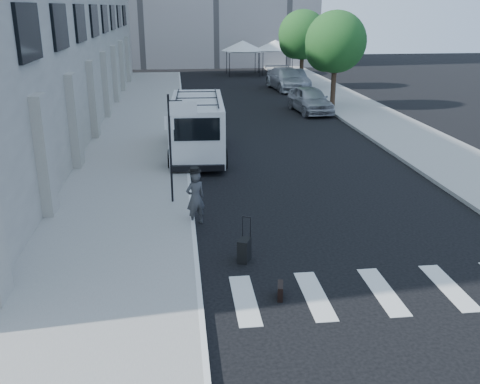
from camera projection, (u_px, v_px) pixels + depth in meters
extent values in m
plane|color=black|center=(267.00, 242.00, 14.85)|extent=(120.00, 120.00, 0.00)
cube|color=gray|center=(143.00, 124.00, 29.36)|extent=(4.50, 48.00, 0.15)
cube|color=gray|center=(353.00, 106.00, 34.58)|extent=(4.00, 56.00, 0.15)
cube|color=gray|center=(1.00, 10.00, 28.48)|extent=(10.00, 44.00, 12.00)
cylinder|color=black|center=(170.00, 150.00, 16.93)|extent=(0.07, 0.07, 3.50)
cube|color=white|center=(169.00, 123.00, 16.67)|extent=(0.30, 0.03, 0.42)
cube|color=white|center=(183.00, 109.00, 16.56)|extent=(0.85, 0.06, 0.45)
cylinder|color=black|center=(333.00, 86.00, 33.99)|extent=(0.32, 0.32, 2.80)
sphere|color=#17481E|center=(336.00, 42.00, 33.09)|extent=(3.80, 3.80, 3.80)
sphere|color=#17481E|center=(326.00, 51.00, 33.80)|extent=(2.66, 2.66, 2.66)
cylinder|color=black|center=(301.00, 70.00, 42.43)|extent=(0.32, 0.32, 2.80)
sphere|color=#17481E|center=(303.00, 35.00, 41.53)|extent=(3.80, 3.80, 3.80)
sphere|color=#17481E|center=(296.00, 42.00, 42.24)|extent=(2.66, 2.66, 2.66)
cylinder|color=black|center=(229.00, 65.00, 49.10)|extent=(0.06, 0.06, 2.20)
cylinder|color=black|center=(260.00, 65.00, 49.41)|extent=(0.06, 0.06, 2.20)
cylinder|color=black|center=(227.00, 62.00, 51.73)|extent=(0.06, 0.06, 2.20)
cylinder|color=black|center=(255.00, 62.00, 52.04)|extent=(0.06, 0.06, 2.20)
cube|color=white|center=(243.00, 51.00, 50.20)|extent=(3.00, 3.00, 0.12)
cone|color=white|center=(243.00, 45.00, 50.03)|extent=(4.00, 4.00, 0.90)
cylinder|color=black|center=(263.00, 64.00, 49.93)|extent=(0.06, 0.06, 2.20)
cylinder|color=black|center=(292.00, 64.00, 50.24)|extent=(0.06, 0.06, 2.20)
cylinder|color=black|center=(258.00, 61.00, 52.55)|extent=(0.06, 0.06, 2.20)
cylinder|color=black|center=(286.00, 61.00, 52.87)|extent=(0.06, 0.06, 2.20)
cube|color=white|center=(275.00, 50.00, 51.02)|extent=(3.00, 3.00, 0.12)
cone|color=white|center=(275.00, 45.00, 50.85)|extent=(4.00, 4.00, 0.90)
imported|color=#3A3A3C|center=(195.00, 198.00, 15.82)|extent=(0.71, 0.61, 1.65)
cube|color=black|center=(280.00, 291.00, 11.95)|extent=(0.20, 0.45, 0.34)
cube|color=black|center=(244.00, 250.00, 13.63)|extent=(0.41, 0.49, 0.61)
cylinder|color=black|center=(243.00, 227.00, 13.65)|extent=(0.02, 0.02, 0.58)
cylinder|color=black|center=(250.00, 228.00, 13.59)|extent=(0.02, 0.02, 0.58)
cube|color=black|center=(246.00, 217.00, 13.53)|extent=(0.22, 0.12, 0.03)
cube|color=white|center=(197.00, 126.00, 22.91)|extent=(2.43, 5.94, 2.27)
cube|color=white|center=(198.00, 123.00, 26.09)|extent=(2.10, 1.07, 1.19)
cube|color=black|center=(197.00, 129.00, 20.01)|extent=(1.73, 0.17, 0.87)
cylinder|color=black|center=(176.00, 137.00, 25.08)|extent=(0.34, 0.84, 0.82)
cylinder|color=black|center=(220.00, 136.00, 25.22)|extent=(0.34, 0.84, 0.82)
cylinder|color=black|center=(172.00, 160.00, 21.31)|extent=(0.34, 0.84, 0.82)
cylinder|color=black|center=(224.00, 159.00, 21.45)|extent=(0.34, 0.84, 0.82)
imported|color=#9A9CA2|center=(310.00, 100.00, 32.79)|extent=(2.25, 4.79, 1.59)
imported|color=#4E5155|center=(293.00, 80.00, 41.89)|extent=(1.98, 4.82, 1.55)
imported|color=#AEB0B6|center=(287.00, 79.00, 41.76)|extent=(2.95, 5.97, 1.67)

